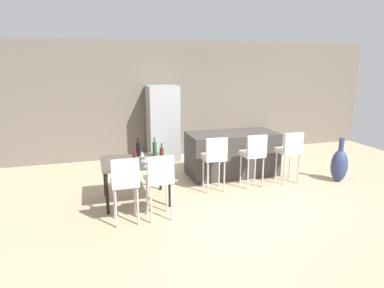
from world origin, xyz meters
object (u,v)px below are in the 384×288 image
(wine_bottle_right, at_px, (135,158))
(potted_plant, at_px, (262,138))
(wine_glass_near, at_px, (145,159))
(bar_chair_left, at_px, (215,155))
(wine_glass_far, at_px, (142,154))
(bar_chair_middle, at_px, (254,152))
(wine_bottle_left, at_px, (162,154))
(floor_vase, at_px, (339,165))
(dining_table, at_px, (135,165))
(wine_bottle_middle, at_px, (155,149))
(refrigerator, at_px, (163,123))
(dining_chair_near, at_px, (125,180))
(wine_bottle_end, at_px, (138,149))
(bar_chair_right, at_px, (290,149))
(kitchen_island, at_px, (232,154))
(dining_chair_far, at_px, (159,177))

(wine_bottle_right, distance_m, potted_plant, 4.63)
(wine_glass_near, bearing_deg, potted_plant, 37.70)
(bar_chair_left, relative_size, wine_glass_far, 6.03)
(bar_chair_middle, xyz_separation_m, wine_bottle_left, (-1.84, -0.19, 0.16))
(wine_bottle_left, height_order, floor_vase, wine_bottle_left)
(wine_glass_near, bearing_deg, dining_table, 106.83)
(wine_bottle_left, xyz_separation_m, potted_plant, (3.28, 2.52, -0.48))
(floor_vase, bearing_deg, potted_plant, 98.51)
(wine_bottle_middle, bearing_deg, wine_glass_near, -113.78)
(wine_bottle_left, distance_m, wine_glass_far, 0.33)
(wine_bottle_right, bearing_deg, refrigerator, 68.87)
(bar_chair_left, bearing_deg, potted_plant, 46.13)
(dining_chair_near, xyz_separation_m, wine_bottle_middle, (0.64, 1.01, 0.18))
(bar_chair_middle, relative_size, dining_table, 0.92)
(bar_chair_left, xyz_separation_m, wine_bottle_end, (-1.38, 0.25, 0.17))
(bar_chair_right, height_order, wine_glass_far, bar_chair_right)
(wine_bottle_middle, xyz_separation_m, wine_bottle_right, (-0.42, -0.46, -0.01))
(wine_bottle_end, distance_m, floor_vase, 4.06)
(wine_glass_far, bearing_deg, potted_plant, 34.12)
(dining_chair_near, height_order, refrigerator, refrigerator)
(wine_bottle_middle, bearing_deg, kitchen_island, 20.99)
(wine_glass_far, bearing_deg, floor_vase, -1.62)
(bar_chair_left, relative_size, dining_table, 0.92)
(wine_bottle_end, xyz_separation_m, potted_plant, (3.62, 2.08, -0.48))
(kitchen_island, relative_size, bar_chair_right, 1.81)
(dining_table, distance_m, dining_chair_near, 0.86)
(dining_chair_near, relative_size, wine_glass_near, 6.03)
(wine_glass_near, bearing_deg, bar_chair_left, 18.45)
(bar_chair_left, xyz_separation_m, wine_bottle_middle, (-1.10, 0.13, 0.18))
(bar_chair_right, distance_m, wine_glass_far, 2.96)
(kitchen_island, bearing_deg, bar_chair_left, -130.41)
(wine_bottle_left, height_order, refrigerator, refrigerator)
(dining_table, height_order, wine_bottle_left, wine_bottle_left)
(dining_table, distance_m, wine_bottle_middle, 0.47)
(bar_chair_right, bearing_deg, floor_vase, -12.35)
(bar_chair_right, bearing_deg, kitchen_island, 137.28)
(dining_table, relative_size, floor_vase, 1.26)
(floor_vase, height_order, potted_plant, floor_vase)
(kitchen_island, bearing_deg, wine_bottle_end, -164.49)
(potted_plant, bearing_deg, wine_bottle_middle, -146.68)
(wine_bottle_middle, distance_m, wine_bottle_right, 0.62)
(bar_chair_right, distance_m, dining_chair_near, 3.45)
(bar_chair_left, bearing_deg, wine_bottle_end, 169.90)
(wine_bottle_right, bearing_deg, wine_bottle_end, 76.52)
(wine_glass_far, bearing_deg, dining_chair_near, -116.01)
(bar_chair_left, height_order, wine_bottle_end, wine_bottle_end)
(kitchen_island, height_order, wine_glass_near, kitchen_island)
(bar_chair_right, relative_size, dining_chair_near, 1.00)
(wine_bottle_left, bearing_deg, wine_bottle_right, -163.71)
(dining_chair_far, bearing_deg, bar_chair_left, 35.78)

